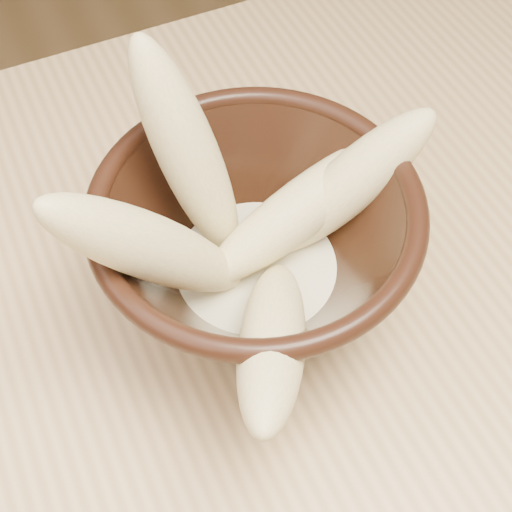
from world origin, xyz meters
The scene contains 8 objects.
table centered at (0.00, 0.00, 0.67)m, with size 1.20×0.80×0.75m.
bowl centered at (-0.20, 0.06, 0.82)m, with size 0.22×0.22×0.12m.
milk_puddle centered at (-0.20, 0.06, 0.79)m, with size 0.12×0.12×0.02m, color beige.
banana_upright centered at (-0.22, 0.11, 0.87)m, with size 0.04×0.04×0.17m, color tan.
banana_left centered at (-0.27, 0.06, 0.86)m, with size 0.04×0.04×0.18m, color tan.
banana_right centered at (-0.13, 0.07, 0.84)m, with size 0.04×0.04×0.14m, color tan.
banana_across centered at (-0.16, 0.07, 0.83)m, with size 0.04×0.04×0.17m, color tan.
banana_front centered at (-0.22, -0.01, 0.83)m, with size 0.04×0.04×0.17m, color tan.
Camera 1 is at (-0.32, -0.19, 1.21)m, focal length 50.00 mm.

